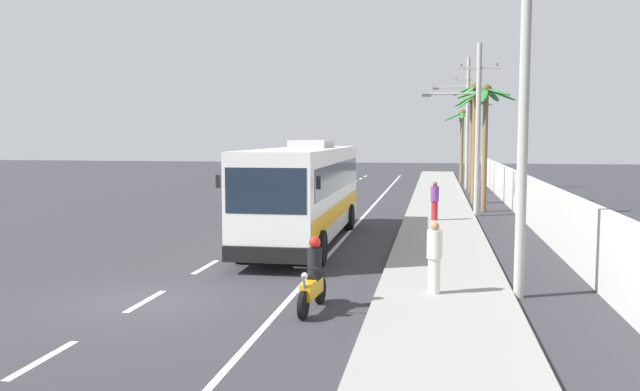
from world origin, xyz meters
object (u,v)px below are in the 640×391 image
pedestrian_midwalk (434,256)px  palm_third (462,128)px  utility_pole_mid (476,124)px  utility_pole_nearest (523,117)px  coach_bus_foreground (305,190)px  utility_pole_far (466,120)px  palm_nearest (486,116)px  palm_second (475,123)px  motorcycle_beside_bus (313,281)px  palm_fourth (472,124)px  pedestrian_near_kerb (435,200)px

pedestrian_midwalk → palm_third: size_ratio=0.28×
utility_pole_mid → utility_pole_nearest: bearing=-89.5°
coach_bus_foreground → utility_pole_far: utility_pole_far is taller
palm_third → utility_pole_mid: bearing=-90.6°
utility_pole_mid → palm_nearest: 2.06m
coach_bus_foreground → palm_second: palm_second is taller
coach_bus_foreground → palm_second: 16.78m
utility_pole_nearest → utility_pole_far: (0.14, 32.03, 0.75)m
palm_nearest → coach_bus_foreground: bearing=-122.6°
pedestrian_midwalk → palm_third: bearing=46.9°
motorcycle_beside_bus → coach_bus_foreground: bearing=102.5°
utility_pole_nearest → palm_third: utility_pole_nearest is taller
utility_pole_mid → pedestrian_midwalk: bearing=-96.3°
palm_second → palm_fourth: palm_second is taller
palm_third → coach_bus_foreground: bearing=-102.3°
palm_fourth → coach_bus_foreground: bearing=-107.6°
motorcycle_beside_bus → palm_second: size_ratio=0.29×
palm_nearest → motorcycle_beside_bus: bearing=-104.2°
pedestrian_midwalk → palm_nearest: palm_nearest is taller
motorcycle_beside_bus → utility_pole_far: (4.72, 34.01, 4.33)m
utility_pole_nearest → palm_third: 37.39m
pedestrian_near_kerb → palm_fourth: palm_fourth is taller
coach_bus_foreground → utility_pole_nearest: bearing=-46.8°
utility_pole_nearest → palm_third: bearing=89.9°
palm_fourth → utility_pole_mid: bearing=-92.3°
pedestrian_midwalk → palm_nearest: bearing=42.5°
palm_fourth → pedestrian_near_kerb: bearing=-98.5°
utility_pole_mid → palm_third: (0.22, 21.37, 0.12)m
palm_second → palm_nearest: bearing=-86.6°
motorcycle_beside_bus → utility_pole_nearest: size_ratio=0.24×
utility_pole_nearest → palm_second: utility_pole_nearest is taller
palm_fourth → palm_second: bearing=-91.4°
utility_pole_mid → palm_fourth: size_ratio=1.24×
palm_nearest → palm_fourth: size_ratio=0.97×
coach_bus_foreground → palm_nearest: 13.33m
pedestrian_midwalk → palm_second: palm_second is taller
pedestrian_midwalk → palm_nearest: size_ratio=0.26×
palm_third → palm_fourth: palm_fourth is taller
pedestrian_near_kerb → palm_fourth: bearing=122.5°
utility_pole_mid → palm_second: size_ratio=1.19×
utility_pole_mid → utility_pole_far: bearing=89.0°
pedestrian_near_kerb → palm_second: size_ratio=0.25×
palm_fourth → motorcycle_beside_bus: bearing=-99.1°
utility_pole_mid → palm_fourth: 12.79m
pedestrian_midwalk → utility_pole_far: size_ratio=0.18×
motorcycle_beside_bus → utility_pole_mid: (4.44, 17.99, 3.70)m
utility_pole_mid → utility_pole_far: size_ratio=0.87×
utility_pole_far → palm_second: utility_pole_far is taller
coach_bus_foreground → palm_fourth: size_ratio=1.76×
utility_pole_mid → motorcycle_beside_bus: bearing=-103.9°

